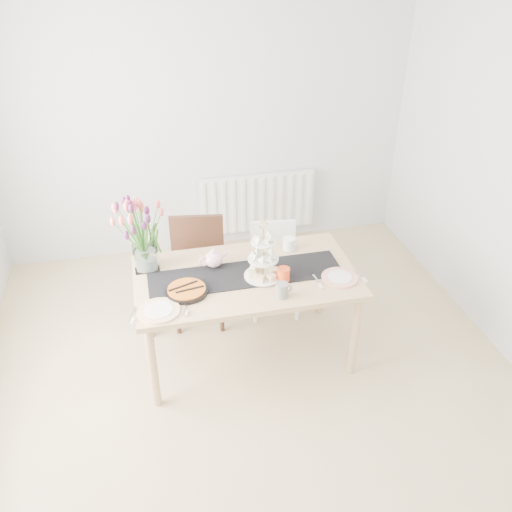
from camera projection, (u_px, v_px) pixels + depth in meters
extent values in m
plane|color=tan|center=(258.00, 397.00, 3.91)|extent=(4.50, 4.50, 0.00)
plane|color=white|center=(258.00, 4.00, 2.54)|extent=(4.50, 4.50, 0.00)
plane|color=silver|center=(204.00, 124.00, 5.08)|extent=(4.00, 0.00, 4.00)
cube|color=white|center=(257.00, 203.00, 5.58)|extent=(1.20, 0.08, 0.60)
cube|color=tan|center=(246.00, 277.00, 3.93)|extent=(1.60, 0.90, 0.04)
cylinder|color=tan|center=(153.00, 367.00, 3.67)|extent=(0.06, 0.06, 0.71)
cylinder|color=tan|center=(355.00, 335.00, 3.95)|extent=(0.06, 0.06, 0.71)
cylinder|color=tan|center=(147.00, 301.00, 4.30)|extent=(0.06, 0.06, 0.71)
cylinder|color=tan|center=(321.00, 278.00, 4.58)|extent=(0.06, 0.06, 0.71)
cube|color=#331B12|center=(198.00, 275.00, 4.45)|extent=(0.50, 0.50, 0.04)
cube|color=#331B12|center=(197.00, 238.00, 4.50)|extent=(0.44, 0.11, 0.42)
cylinder|color=#331B12|center=(178.00, 312.00, 4.41)|extent=(0.04, 0.04, 0.43)
cylinder|color=#331B12|center=(222.00, 310.00, 4.43)|extent=(0.04, 0.04, 0.43)
cylinder|color=#331B12|center=(179.00, 287.00, 4.71)|extent=(0.04, 0.04, 0.43)
cylinder|color=#331B12|center=(221.00, 285.00, 4.74)|extent=(0.04, 0.04, 0.43)
cube|color=white|center=(275.00, 271.00, 4.61)|extent=(0.43, 0.43, 0.04)
cube|color=white|center=(273.00, 240.00, 4.65)|extent=(0.39, 0.09, 0.37)
cylinder|color=white|center=(255.00, 304.00, 4.55)|extent=(0.04, 0.04, 0.37)
cylinder|color=white|center=(298.00, 302.00, 4.58)|extent=(0.04, 0.04, 0.37)
cylinder|color=white|center=(252.00, 280.00, 4.86)|extent=(0.04, 0.04, 0.37)
cylinder|color=white|center=(292.00, 278.00, 4.88)|extent=(0.04, 0.04, 0.37)
cube|color=black|center=(246.00, 274.00, 3.91)|extent=(1.40, 0.35, 0.01)
cube|color=silver|center=(146.00, 257.00, 3.95)|extent=(0.18, 0.18, 0.18)
cylinder|color=gold|center=(263.00, 253.00, 3.79)|extent=(0.01, 0.01, 0.40)
cylinder|color=white|center=(263.00, 275.00, 3.89)|extent=(0.27, 0.27, 0.01)
cylinder|color=white|center=(263.00, 259.00, 3.81)|extent=(0.22, 0.22, 0.01)
cylinder|color=white|center=(263.00, 242.00, 3.74)|extent=(0.17, 0.17, 0.01)
cylinder|color=white|center=(289.00, 244.00, 4.19)|extent=(0.12, 0.12, 0.10)
cylinder|color=black|center=(187.00, 291.00, 3.72)|extent=(0.29, 0.29, 0.03)
cylinder|color=orange|center=(187.00, 289.00, 3.71)|extent=(0.26, 0.26, 0.01)
cylinder|color=slate|center=(282.00, 290.00, 3.67)|extent=(0.10, 0.10, 0.10)
cylinder|color=#FD4B1C|center=(284.00, 275.00, 3.82)|extent=(0.12, 0.12, 0.10)
cylinder|color=white|center=(159.00, 311.00, 3.55)|extent=(0.34, 0.34, 0.01)
cylinder|color=white|center=(340.00, 278.00, 3.87)|extent=(0.29, 0.29, 0.01)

